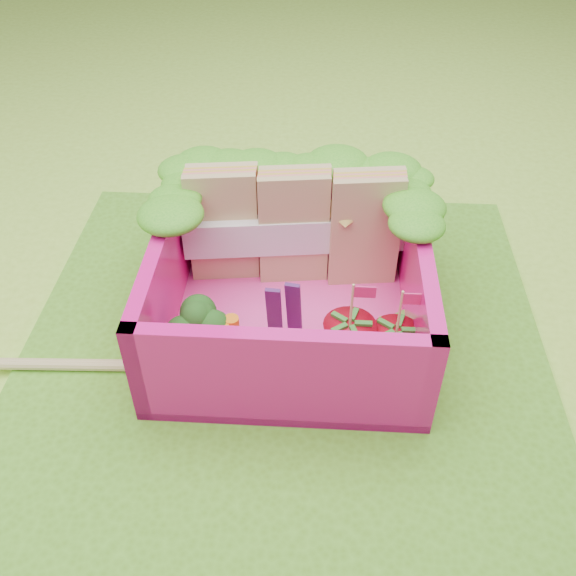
{
  "coord_description": "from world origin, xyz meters",
  "views": [
    {
      "loc": [
        0.15,
        -2.26,
        2.37
      ],
      "look_at": [
        0.01,
        0.11,
        0.28
      ],
      "focal_mm": 40.0,
      "sensor_mm": 36.0,
      "label": 1
    }
  ],
  "objects_px": {
    "broccoli": "(197,324)",
    "strawberry_right": "(394,347)",
    "chopsticks": "(77,365)",
    "sandwich_stack": "(295,227)",
    "strawberry_left": "(348,342)",
    "bento_box": "(290,284)"
  },
  "relations": [
    {
      "from": "broccoli",
      "to": "strawberry_right",
      "type": "xyz_separation_m",
      "value": [
        0.92,
        -0.03,
        -0.07
      ]
    },
    {
      "from": "chopsticks",
      "to": "sandwich_stack",
      "type": "bearing_deg",
      "value": 35.44
    },
    {
      "from": "strawberry_left",
      "to": "strawberry_right",
      "type": "height_order",
      "value": "strawberry_left"
    },
    {
      "from": "sandwich_stack",
      "to": "strawberry_left",
      "type": "bearing_deg",
      "value": -66.39
    },
    {
      "from": "broccoli",
      "to": "strawberry_right",
      "type": "bearing_deg",
      "value": -1.87
    },
    {
      "from": "bento_box",
      "to": "broccoli",
      "type": "height_order",
      "value": "bento_box"
    },
    {
      "from": "chopsticks",
      "to": "strawberry_right",
      "type": "bearing_deg",
      "value": 2.44
    },
    {
      "from": "bento_box",
      "to": "chopsticks",
      "type": "relative_size",
      "value": 0.58
    },
    {
      "from": "strawberry_left",
      "to": "strawberry_right",
      "type": "xyz_separation_m",
      "value": [
        0.21,
        -0.01,
        -0.01
      ]
    },
    {
      "from": "bento_box",
      "to": "broccoli",
      "type": "distance_m",
      "value": 0.5
    },
    {
      "from": "bento_box",
      "to": "sandwich_stack",
      "type": "distance_m",
      "value": 0.37
    },
    {
      "from": "bento_box",
      "to": "strawberry_right",
      "type": "bearing_deg",
      "value": -30.93
    },
    {
      "from": "strawberry_left",
      "to": "chopsticks",
      "type": "distance_m",
      "value": 1.31
    },
    {
      "from": "strawberry_left",
      "to": "bento_box",
      "type": "bearing_deg",
      "value": 135.11
    },
    {
      "from": "sandwich_stack",
      "to": "broccoli",
      "type": "xyz_separation_m",
      "value": [
        -0.43,
        -0.63,
        -0.12
      ]
    },
    {
      "from": "chopsticks",
      "to": "broccoli",
      "type": "bearing_deg",
      "value": 9.1
    },
    {
      "from": "broccoli",
      "to": "sandwich_stack",
      "type": "bearing_deg",
      "value": 55.82
    },
    {
      "from": "strawberry_right",
      "to": "chopsticks",
      "type": "xyz_separation_m",
      "value": [
        -1.51,
        -0.06,
        -0.15
      ]
    },
    {
      "from": "strawberry_left",
      "to": "chopsticks",
      "type": "xyz_separation_m",
      "value": [
        -1.3,
        -0.08,
        -0.16
      ]
    },
    {
      "from": "sandwich_stack",
      "to": "broccoli",
      "type": "relative_size",
      "value": 3.48
    },
    {
      "from": "sandwich_stack",
      "to": "chopsticks",
      "type": "bearing_deg",
      "value": -144.56
    },
    {
      "from": "bento_box",
      "to": "strawberry_right",
      "type": "distance_m",
      "value": 0.59
    }
  ]
}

